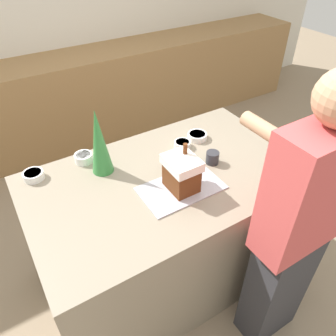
% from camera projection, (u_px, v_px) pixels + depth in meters
% --- Properties ---
extents(ground_plane, '(12.00, 12.00, 0.00)m').
position_uv_depth(ground_plane, '(167.00, 266.00, 2.49)').
color(ground_plane, gray).
extents(wall_back, '(8.00, 0.05, 2.60)m').
position_uv_depth(wall_back, '(43.00, 15.00, 3.27)').
color(wall_back, white).
rests_on(wall_back, ground_plane).
extents(back_cabinet_block, '(6.00, 0.60, 0.96)m').
position_uv_depth(back_cabinet_block, '(68.00, 102.00, 3.57)').
color(back_cabinet_block, '#9E7547').
rests_on(back_cabinet_block, ground_plane).
extents(kitchen_island, '(1.64, 0.99, 0.90)m').
position_uv_depth(kitchen_island, '(167.00, 227.00, 2.21)').
color(kitchen_island, gray).
rests_on(kitchen_island, ground_plane).
extents(baking_tray, '(0.46, 0.28, 0.01)m').
position_uv_depth(baking_tray, '(181.00, 188.00, 1.84)').
color(baking_tray, '#B2B2BC').
rests_on(baking_tray, kitchen_island).
extents(gingerbread_house, '(0.16, 0.20, 0.26)m').
position_uv_depth(gingerbread_house, '(182.00, 173.00, 1.78)').
color(gingerbread_house, '#5B2D14').
rests_on(gingerbread_house, baking_tray).
extents(decorative_tree, '(0.13, 0.13, 0.41)m').
position_uv_depth(decorative_tree, '(99.00, 142.00, 1.85)').
color(decorative_tree, '#33843D').
rests_on(decorative_tree, kitchen_island).
extents(candy_bowl_far_left, '(0.12, 0.12, 0.04)m').
position_uv_depth(candy_bowl_far_left, '(33.00, 175.00, 1.90)').
color(candy_bowl_far_left, white).
rests_on(candy_bowl_far_left, kitchen_island).
extents(candy_bowl_center_rear, '(0.11, 0.11, 0.04)m').
position_uv_depth(candy_bowl_center_rear, '(182.00, 144.00, 2.15)').
color(candy_bowl_center_rear, white).
rests_on(candy_bowl_center_rear, kitchen_island).
extents(candy_bowl_beside_tree, '(0.11, 0.11, 0.05)m').
position_uv_depth(candy_bowl_beside_tree, '(84.00, 157.00, 2.03)').
color(candy_bowl_beside_tree, white).
rests_on(candy_bowl_beside_tree, kitchen_island).
extents(candy_bowl_far_right, '(0.13, 0.13, 0.04)m').
position_uv_depth(candy_bowl_far_right, '(197.00, 136.00, 2.23)').
color(candy_bowl_far_right, white).
rests_on(candy_bowl_far_right, kitchen_island).
extents(mug, '(0.08, 0.08, 0.08)m').
position_uv_depth(mug, '(212.00, 158.00, 2.01)').
color(mug, '#2D2D33').
rests_on(mug, kitchen_island).
extents(person, '(0.45, 0.57, 1.72)m').
position_uv_depth(person, '(295.00, 232.00, 1.61)').
color(person, '#333338').
rests_on(person, ground_plane).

